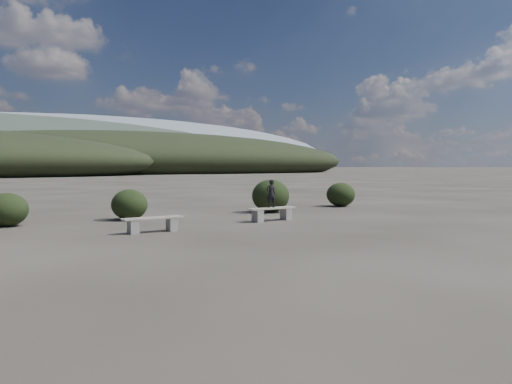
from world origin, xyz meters
TOP-DOWN VIEW (x-y plane):
  - ground at (0.00, 0.00)m, footprint 1200.00×1200.00m
  - bench_left at (-1.69, 4.86)m, footprint 1.69×0.40m
  - bench_right at (2.66, 5.50)m, footprint 1.81×0.50m
  - seated_person at (2.62, 5.50)m, footprint 0.36×0.27m
  - shrub_a at (-4.94, 8.48)m, footprint 1.24×1.24m
  - shrub_b at (-1.24, 8.31)m, footprint 1.21×1.21m
  - shrub_d at (4.33, 8.09)m, footprint 1.47×1.47m
  - shrub_e at (8.59, 8.81)m, footprint 1.28×1.28m

SIDE VIEW (x-z plane):
  - ground at x=0.00m, z-range 0.00..0.00m
  - bench_left at x=-1.69m, z-range 0.05..0.47m
  - bench_right at x=2.66m, z-range 0.05..0.49m
  - shrub_a at x=-4.94m, z-range 0.00..1.01m
  - shrub_b at x=-1.24m, z-range 0.00..1.03m
  - shrub_e at x=8.59m, z-range 0.00..1.07m
  - shrub_d at x=4.33m, z-range 0.00..1.29m
  - seated_person at x=2.62m, z-range 0.45..1.37m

